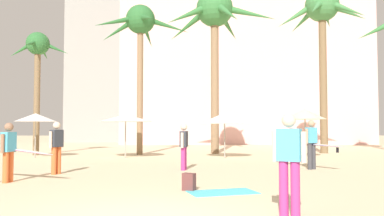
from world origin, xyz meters
TOP-DOWN VIEW (x-y plane):
  - hotel_pink at (5.90, 31.03)m, footprint 21.94×8.88m
  - hotel_tower_gray at (-5.16, 38.11)m, footprint 12.91×11.38m
  - palm_tree_far_left at (2.32, 16.00)m, footprint 6.40×6.38m
  - palm_tree_left at (8.65, 16.27)m, footprint 5.53×5.10m
  - palm_tree_right at (-1.91, 15.19)m, footprint 5.22×5.27m
  - palm_tree_far_right at (-7.44, 14.87)m, footprint 3.19×3.27m
  - cafe_umbrella_0 at (-2.33, 12.99)m, footprint 2.65×2.65m
  - cafe_umbrella_1 at (6.55, 12.93)m, footprint 2.05×2.05m
  - cafe_umbrella_2 at (2.56, 12.88)m, footprint 2.46×2.46m
  - cafe_umbrella_3 at (-6.81, 13.13)m, footprint 2.02×2.02m
  - beach_towel at (1.58, 2.83)m, footprint 1.75×1.27m
  - backpack at (0.80, 3.11)m, footprint 0.35×0.33m
  - person_near_left at (5.23, 7.88)m, footprint 1.97×2.69m
  - person_mid_left at (-4.20, 4.65)m, footprint 2.69×1.21m
  - person_mid_center at (0.62, 7.56)m, footprint 0.30×0.61m
  - person_far_right at (-3.50, 6.38)m, footprint 0.38×0.58m
  - person_near_right at (2.52, 0.37)m, footprint 0.58×0.38m

SIDE VIEW (x-z plane):
  - beach_towel at x=1.58m, z-range 0.00..0.01m
  - backpack at x=0.80m, z-range -0.01..0.41m
  - person_mid_center at x=0.62m, z-range 0.08..1.72m
  - person_mid_left at x=-4.20m, z-range 0.08..1.73m
  - person_far_right at x=-3.50m, z-range 0.08..1.78m
  - person_near_left at x=5.23m, z-range 0.06..1.83m
  - person_near_right at x=2.52m, z-range 0.09..1.86m
  - cafe_umbrella_2 at x=2.56m, z-range 0.84..3.06m
  - cafe_umbrella_0 at x=-2.33m, z-range 0.89..3.04m
  - cafe_umbrella_3 at x=-6.81m, z-range 0.89..3.09m
  - cafe_umbrella_1 at x=6.55m, z-range 0.95..3.33m
  - palm_tree_far_right at x=-7.44m, z-range 2.03..8.71m
  - hotel_pink at x=5.90m, z-range 0.00..13.52m
  - palm_tree_right at x=-1.91m, z-range 2.79..11.10m
  - palm_tree_far_left at x=2.32m, z-range 3.03..12.47m
  - palm_tree_left at x=8.65m, z-range 3.15..12.81m
  - hotel_tower_gray at x=-5.16m, z-range 0.00..26.60m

